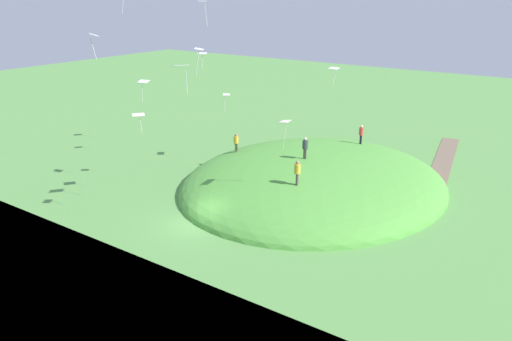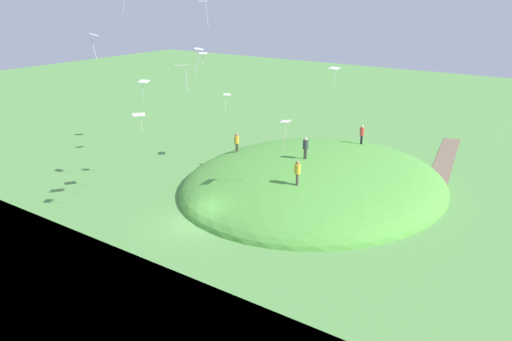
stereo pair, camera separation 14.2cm
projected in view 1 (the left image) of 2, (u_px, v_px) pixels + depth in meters
The scene contains 17 objects.
ground_plane at pixel (196, 224), 34.76m from camera, with size 160.00×160.00×0.00m, color #599248.
grass_hill at pixel (314, 185), 41.90m from camera, with size 23.78×20.91×4.84m, color #529D3D.
dirt_path at pixel (444, 159), 48.29m from camera, with size 15.53×1.70×0.04m, color #735F4C.
person_watching_kites at pixel (305, 145), 40.31m from camera, with size 0.50×0.50×1.77m.
person_walking_path at pixel (297, 170), 35.65m from camera, with size 0.55×0.55×1.81m.
person_with_child at pixel (236, 141), 44.51m from camera, with size 0.60×0.60×1.67m.
person_on_hilltop at pixel (361, 132), 45.98m from camera, with size 0.56×0.56×1.78m.
kite_0 at pixel (203, 3), 45.51m from camera, with size 0.98×0.96×2.20m.
kite_1 at pixel (139, 116), 37.14m from camera, with size 1.09×1.04×1.42m.
kite_2 at pixel (181, 67), 32.41m from camera, with size 1.26×1.20×1.87m.
kite_3 at pixel (285, 124), 34.34m from camera, with size 0.97×0.76×2.22m.
kite_4 at pixel (199, 51), 29.39m from camera, with size 0.87×0.82×1.63m.
kite_5 at pixel (143, 83), 38.54m from camera, with size 0.73×0.93×1.75m.
kite_6 at pixel (334, 69), 39.23m from camera, with size 0.64×0.85×1.36m.
kite_7 at pixel (202, 54), 37.03m from camera, with size 0.75×0.81×1.10m.
kite_9 at pixel (226, 95), 45.03m from camera, with size 1.10×1.06×1.59m.
kite_11 at pixel (93, 36), 33.60m from camera, with size 0.95×1.05×1.73m.
Camera 1 is at (-23.55, -21.37, 15.08)m, focal length 35.62 mm.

